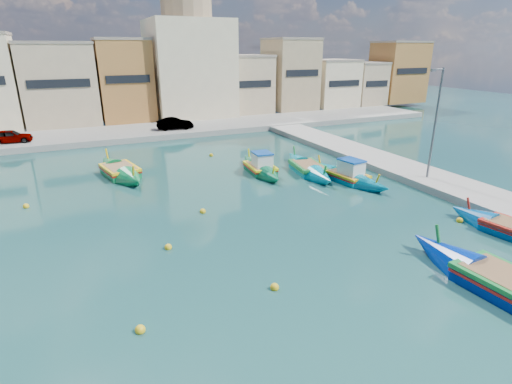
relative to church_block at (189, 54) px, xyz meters
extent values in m
plane|color=#13373A|center=(-10.00, -40.00, -8.41)|extent=(160.00, 160.00, 0.00)
cube|color=gray|center=(8.00, -40.00, -8.16)|extent=(4.00, 70.00, 0.50)
cube|color=gray|center=(-10.00, -8.00, -8.11)|extent=(80.00, 8.00, 0.60)
cube|color=tan|center=(-15.74, -0.28, -3.31)|extent=(7.88, 7.44, 8.99)
cube|color=gray|center=(-15.74, -0.28, 1.33)|extent=(8.04, 7.59, 0.30)
cube|color=black|center=(-15.74, -4.05, -2.86)|extent=(6.30, 0.10, 0.90)
cube|color=#B07337|center=(-8.46, -0.93, -3.09)|extent=(6.17, 6.13, 9.43)
cube|color=gray|center=(-8.46, -0.93, 1.77)|extent=(6.29, 6.26, 0.30)
cube|color=black|center=(-8.46, -4.05, -2.62)|extent=(4.93, 0.10, 0.90)
cube|color=tan|center=(-0.95, -0.15, -4.78)|extent=(7.31, 7.69, 6.05)
cube|color=gray|center=(-0.95, -0.15, -1.60)|extent=(7.46, 7.85, 0.30)
cube|color=black|center=(-0.95, -4.05, -4.48)|extent=(5.85, 0.10, 0.90)
cube|color=tan|center=(7.02, -0.35, -4.10)|extent=(7.54, 7.30, 7.41)
cube|color=gray|center=(7.02, -0.35, -0.25)|extent=(7.69, 7.45, 0.30)
cube|color=black|center=(7.02, -4.05, -3.73)|extent=(6.03, 0.10, 0.90)
cube|color=tan|center=(14.93, -0.51, -2.99)|extent=(6.36, 6.97, 9.63)
cube|color=gray|center=(14.93, -0.51, 1.98)|extent=(6.48, 7.11, 0.30)
cube|color=black|center=(14.93, -4.05, -2.51)|extent=(5.09, 0.10, 0.90)
cube|color=beige|center=(22.15, -0.65, -4.48)|extent=(6.63, 6.70, 6.65)
cube|color=gray|center=(22.15, -0.65, -1.01)|extent=(6.76, 6.83, 0.30)
cube|color=black|center=(22.15, -4.05, -4.15)|extent=(5.30, 0.10, 0.90)
cube|color=tan|center=(28.26, -0.25, -4.71)|extent=(5.08, 7.51, 6.20)
cube|color=gray|center=(28.26, -0.25, -1.45)|extent=(5.18, 7.66, 0.30)
cube|color=black|center=(28.26, -4.05, -4.40)|extent=(4.06, 0.10, 0.90)
cube|color=#B07337|center=(35.15, -1.00, -3.14)|extent=(7.79, 6.00, 9.33)
cube|color=gray|center=(35.15, -1.00, 1.67)|extent=(7.95, 6.12, 0.30)
cube|color=black|center=(35.15, -4.05, -2.68)|extent=(6.23, 0.10, 0.90)
cube|color=beige|center=(0.00, 0.00, -1.81)|extent=(10.00, 10.00, 12.00)
cylinder|color=#9E8466|center=(0.00, 0.00, 5.39)|extent=(6.40, 6.40, 2.40)
cylinder|color=#595B60|center=(7.50, -34.00, -4.41)|extent=(0.16, 0.16, 8.00)
cylinder|color=#595B60|center=(7.10, -34.00, -0.51)|extent=(1.00, 0.10, 0.10)
cube|color=#595B60|center=(6.60, -34.00, -0.56)|extent=(0.35, 0.15, 0.18)
imported|color=#4C1919|center=(-20.62, -9.50, -7.17)|extent=(3.84, 1.78, 1.27)
imported|color=#4C1919|center=(-4.66, -9.50, -7.15)|extent=(4.08, 1.74, 1.31)
cube|color=#007997|center=(2.65, -30.99, -8.23)|extent=(2.21, 3.39, 0.89)
cone|color=#007997|center=(2.27, -28.39, -8.19)|extent=(2.18, 3.13, 2.27)
cone|color=#007997|center=(3.03, -33.58, -8.19)|extent=(2.18, 3.13, 2.27)
cube|color=yellow|center=(2.65, -30.99, -7.86)|extent=(2.31, 3.58, 0.16)
cube|color=red|center=(2.65, -30.99, -8.02)|extent=(2.31, 3.46, 0.09)
cube|color=olive|center=(2.65, -30.99, -7.79)|extent=(1.91, 3.07, 0.05)
cylinder|color=yellow|center=(2.23, -28.13, -7.61)|extent=(0.18, 0.43, 0.97)
cylinder|color=yellow|center=(3.07, -33.84, -7.61)|extent=(0.18, 0.43, 0.97)
cube|color=white|center=(2.72, -31.44, -7.30)|extent=(1.46, 1.78, 0.98)
cube|color=#0F47A5|center=(2.72, -31.44, -6.76)|extent=(1.55, 1.90, 0.11)
cube|color=#0A7044|center=(-2.19, -26.52, -8.23)|extent=(1.99, 2.98, 0.90)
cone|color=#0A7044|center=(-2.02, -24.16, -8.18)|extent=(1.98, 2.78, 2.24)
cone|color=#0A7044|center=(-2.36, -28.88, -8.18)|extent=(1.98, 2.78, 2.24)
cube|color=yellow|center=(-2.19, -26.52, -7.85)|extent=(2.07, 3.14, 0.16)
cube|color=red|center=(-2.19, -26.52, -8.01)|extent=(2.08, 3.03, 0.09)
cube|color=olive|center=(-2.19, -26.52, -7.78)|extent=(1.70, 2.70, 0.05)
cylinder|color=yellow|center=(-2.00, -23.93, -7.60)|extent=(0.16, 0.43, 0.98)
cylinder|color=yellow|center=(-2.38, -29.11, -7.60)|extent=(0.16, 0.43, 0.98)
cube|color=white|center=(-2.22, -26.93, -7.29)|extent=(1.35, 1.54, 0.98)
cube|color=#0F47A5|center=(-2.22, -26.93, -6.74)|extent=(1.43, 1.65, 0.11)
cube|color=#0086A4|center=(1.22, -28.05, -8.21)|extent=(2.44, 3.51, 0.98)
cone|color=#0086A4|center=(1.63, -25.39, -8.16)|extent=(2.40, 3.27, 2.48)
cone|color=#0086A4|center=(0.81, -30.70, -8.16)|extent=(2.40, 3.27, 2.48)
cube|color=#1B8B3B|center=(1.22, -28.05, -7.80)|extent=(2.54, 3.70, 0.18)
cube|color=#197F33|center=(1.22, -28.05, -7.97)|extent=(2.54, 3.58, 0.10)
cube|color=olive|center=(1.22, -28.05, -7.72)|extent=(2.10, 3.17, 0.06)
cylinder|color=#1B8B3B|center=(1.67, -25.13, -7.52)|extent=(0.21, 0.48, 1.07)
cylinder|color=#1B8B3B|center=(0.77, -30.97, -7.52)|extent=(0.21, 0.48, 1.07)
cube|color=#0B773E|center=(-12.26, -22.83, -8.20)|extent=(2.73, 3.57, 1.06)
cone|color=#0B773E|center=(-12.80, -20.23, -8.14)|extent=(2.69, 3.38, 2.62)
cone|color=#0B773E|center=(-11.71, -25.42, -8.14)|extent=(2.69, 3.38, 2.62)
cube|color=yellow|center=(-12.26, -22.83, -7.75)|extent=(2.85, 3.76, 0.19)
cube|color=red|center=(-12.26, -22.83, -7.94)|extent=(2.84, 3.65, 0.11)
cube|color=olive|center=(-12.26, -22.83, -7.67)|extent=(2.36, 3.22, 0.06)
cylinder|color=yellow|center=(-12.85, -19.97, -7.45)|extent=(0.25, 0.52, 1.16)
cylinder|color=yellow|center=(-11.66, -25.68, -7.45)|extent=(0.25, 0.52, 1.16)
cube|color=#0029A2|center=(-0.32, -45.58, -8.18)|extent=(2.45, 3.93, 1.12)
cone|color=#0029A2|center=(-0.50, -42.43, -8.13)|extent=(2.43, 3.63, 2.83)
cube|color=#1B8936|center=(-0.32, -45.58, -7.72)|extent=(2.55, 4.14, 0.20)
cube|color=red|center=(-0.32, -45.58, -7.92)|extent=(2.56, 4.00, 0.11)
cylinder|color=#1B8936|center=(-0.52, -42.12, -7.40)|extent=(0.19, 0.54, 1.22)
cone|color=#0055A0|center=(4.66, -39.89, -8.18)|extent=(2.16, 2.83, 2.23)
cylinder|color=red|center=(4.62, -39.67, -7.60)|extent=(0.19, 0.44, 0.98)
sphere|color=yellow|center=(-11.67, -36.07, -8.33)|extent=(0.36, 0.36, 0.36)
sphere|color=yellow|center=(-8.76, -32.45, -8.33)|extent=(0.36, 0.36, 0.36)
sphere|color=yellow|center=(-4.07, -20.15, -8.33)|extent=(0.36, 0.36, 0.36)
sphere|color=yellow|center=(-18.35, -27.13, -8.33)|extent=(0.36, 0.36, 0.36)
sphere|color=yellow|center=(3.96, -39.76, -8.33)|extent=(0.36, 0.36, 0.36)
sphere|color=yellow|center=(-8.54, -41.31, -8.33)|extent=(0.36, 0.36, 0.36)
sphere|color=yellow|center=(-13.93, -41.67, -8.33)|extent=(0.36, 0.36, 0.36)
camera|label=1|loc=(-15.03, -53.59, 0.82)|focal=28.00mm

